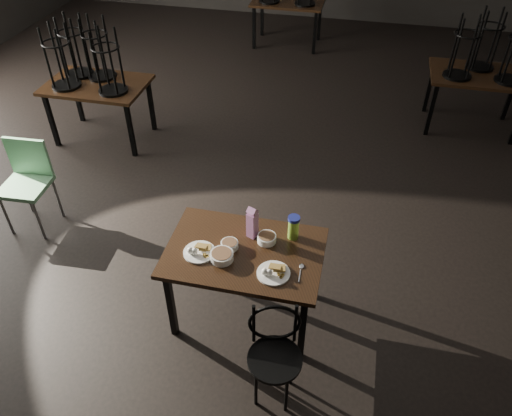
% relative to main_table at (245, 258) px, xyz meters
% --- Properties ---
extents(main_table, '(1.20, 0.80, 0.75)m').
position_rel_main_table_xyz_m(main_table, '(0.00, 0.00, 0.00)').
color(main_table, black).
rests_on(main_table, ground).
extents(plate_left, '(0.25, 0.25, 0.08)m').
position_rel_main_table_xyz_m(plate_left, '(-0.33, -0.10, 0.10)').
color(plate_left, white).
rests_on(plate_left, main_table).
extents(plate_right, '(0.25, 0.25, 0.08)m').
position_rel_main_table_xyz_m(plate_right, '(0.26, -0.19, 0.10)').
color(plate_right, white).
rests_on(plate_right, main_table).
extents(bowl_near, '(0.13, 0.13, 0.05)m').
position_rel_main_table_xyz_m(bowl_near, '(-0.12, 0.01, 0.11)').
color(bowl_near, white).
rests_on(bowl_near, main_table).
extents(bowl_far, '(0.15, 0.15, 0.06)m').
position_rel_main_table_xyz_m(bowl_far, '(0.14, 0.14, 0.11)').
color(bowl_far, white).
rests_on(bowl_far, main_table).
extents(bowl_big, '(0.18, 0.18, 0.06)m').
position_rel_main_table_xyz_m(bowl_big, '(-0.14, -0.12, 0.11)').
color(bowl_big, white).
rests_on(bowl_big, main_table).
extents(juice_carton, '(0.09, 0.09, 0.28)m').
position_rel_main_table_xyz_m(juice_carton, '(0.02, 0.18, 0.21)').
color(juice_carton, '#951B7C').
rests_on(juice_carton, main_table).
extents(water_bottle, '(0.10, 0.10, 0.21)m').
position_rel_main_table_xyz_m(water_bottle, '(0.34, 0.23, 0.18)').
color(water_bottle, '#8EC439').
rests_on(water_bottle, main_table).
extents(spoon, '(0.04, 0.18, 0.01)m').
position_rel_main_table_xyz_m(spoon, '(0.45, -0.08, 0.08)').
color(spoon, silver).
rests_on(spoon, main_table).
extents(bentwood_chair, '(0.41, 0.41, 0.81)m').
position_rel_main_table_xyz_m(bentwood_chair, '(0.36, -0.61, -0.19)').
color(bentwood_chair, black).
rests_on(bentwood_chair, ground).
extents(school_chair, '(0.45, 0.45, 0.92)m').
position_rel_main_table_xyz_m(school_chair, '(-2.36, 0.71, -0.12)').
color(school_chair, '#70AF7D').
rests_on(school_chair, ground).
extents(bg_table_left, '(1.20, 0.80, 1.48)m').
position_rel_main_table_xyz_m(bg_table_left, '(-2.45, 2.38, 0.13)').
color(bg_table_left, black).
rests_on(bg_table_left, ground).
extents(bg_table_right, '(1.20, 0.80, 1.48)m').
position_rel_main_table_xyz_m(bg_table_right, '(2.12, 3.67, 0.11)').
color(bg_table_right, black).
rests_on(bg_table_right, ground).
extents(bg_table_far, '(1.20, 0.80, 1.48)m').
position_rel_main_table_xyz_m(bg_table_far, '(-0.70, 5.92, 0.08)').
color(bg_table_far, black).
rests_on(bg_table_far, ground).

